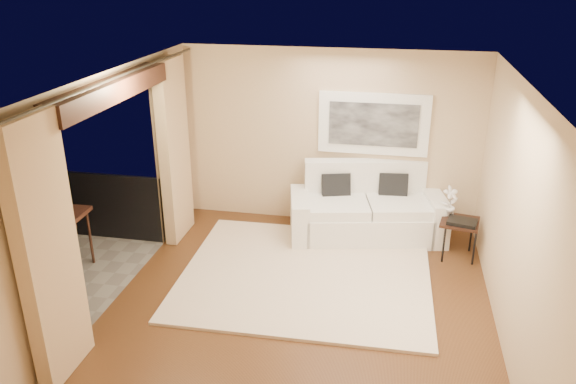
% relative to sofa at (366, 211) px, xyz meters
% --- Properties ---
extents(floor, '(5.00, 5.00, 0.00)m').
position_rel_sofa_xyz_m(floor, '(-0.63, -2.10, -0.38)').
color(floor, '#573319').
rests_on(floor, ground).
extents(room_shell, '(5.00, 6.40, 5.00)m').
position_rel_sofa_xyz_m(room_shell, '(-2.76, -2.10, 2.14)').
color(room_shell, white).
rests_on(room_shell, ground).
extents(balcony, '(1.81, 2.60, 1.17)m').
position_rel_sofa_xyz_m(balcony, '(-3.94, -2.10, -0.20)').
color(balcony, '#605B56').
rests_on(balcony, ground).
extents(curtains, '(0.16, 4.80, 2.64)m').
position_rel_sofa_xyz_m(curtains, '(-2.74, -2.10, 0.95)').
color(curtains, tan).
rests_on(curtains, ground).
extents(artwork, '(1.62, 0.07, 0.92)m').
position_rel_sofa_xyz_m(artwork, '(0.02, 0.36, 1.24)').
color(artwork, white).
rests_on(artwork, room_shell).
extents(rug, '(3.26, 2.85, 0.04)m').
position_rel_sofa_xyz_m(rug, '(-0.68, -1.39, -0.36)').
color(rug, beige).
rests_on(rug, floor).
extents(sofa, '(2.40, 1.41, 1.08)m').
position_rel_sofa_xyz_m(sofa, '(0.00, 0.00, 0.00)').
color(sofa, white).
rests_on(sofa, floor).
extents(side_table, '(0.58, 0.58, 0.55)m').
position_rel_sofa_xyz_m(side_table, '(1.30, -0.45, 0.10)').
color(side_table, black).
rests_on(side_table, floor).
extents(tray, '(0.43, 0.36, 0.05)m').
position_rel_sofa_xyz_m(tray, '(1.32, -0.54, 0.19)').
color(tray, black).
rests_on(tray, side_table).
extents(orchid, '(0.28, 0.25, 0.43)m').
position_rel_sofa_xyz_m(orchid, '(1.15, -0.31, 0.38)').
color(orchid, white).
rests_on(orchid, side_table).
extents(bistro_table, '(0.73, 0.73, 0.83)m').
position_rel_sofa_xyz_m(bistro_table, '(-3.88, -1.89, 0.36)').
color(bistro_table, black).
rests_on(bistro_table, balcony).
extents(balcony_chair_far, '(0.47, 0.47, 0.93)m').
position_rel_sofa_xyz_m(balcony_chair_far, '(-4.16, -1.65, 0.16)').
color(balcony_chair_far, black).
rests_on(balcony_chair_far, balcony).
extents(balcony_chair_near, '(0.51, 0.52, 1.05)m').
position_rel_sofa_xyz_m(balcony_chair_near, '(-4.12, -2.38, 0.23)').
color(balcony_chair_near, black).
rests_on(balcony_chair_near, balcony).
extents(ice_bucket, '(0.18, 0.18, 0.20)m').
position_rel_sofa_xyz_m(ice_bucket, '(-4.04, -1.79, 0.54)').
color(ice_bucket, silver).
rests_on(ice_bucket, bistro_table).
extents(candle, '(0.06, 0.06, 0.07)m').
position_rel_sofa_xyz_m(candle, '(-3.79, -1.73, 0.48)').
color(candle, '#EA3F14').
rests_on(candle, bistro_table).
extents(vase, '(0.04, 0.04, 0.18)m').
position_rel_sofa_xyz_m(vase, '(-3.91, -2.07, 0.53)').
color(vase, white).
rests_on(vase, bistro_table).
extents(glass_a, '(0.06, 0.06, 0.12)m').
position_rel_sofa_xyz_m(glass_a, '(-3.77, -2.01, 0.50)').
color(glass_a, silver).
rests_on(glass_a, bistro_table).
extents(glass_b, '(0.06, 0.06, 0.12)m').
position_rel_sofa_xyz_m(glass_b, '(-3.74, -1.82, 0.50)').
color(glass_b, silver).
rests_on(glass_b, bistro_table).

